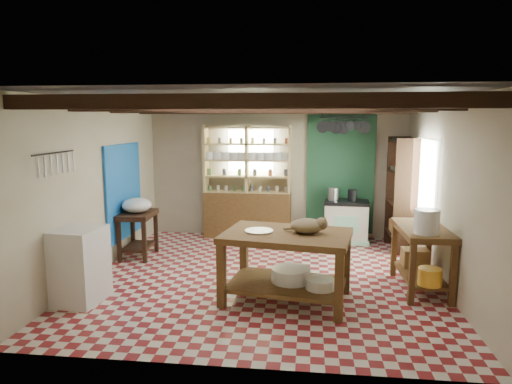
# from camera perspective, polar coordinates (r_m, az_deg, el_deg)

# --- Properties ---
(floor) EXTENTS (5.00, 5.00, 0.02)m
(floor) POSITION_cam_1_polar(r_m,az_deg,el_deg) (6.85, 0.88, -10.68)
(floor) COLOR maroon
(floor) RESTS_ON ground
(ceiling) EXTENTS (5.00, 5.00, 0.02)m
(ceiling) POSITION_cam_1_polar(r_m,az_deg,el_deg) (6.46, 0.94, 11.68)
(ceiling) COLOR #3F4044
(ceiling) RESTS_ON wall_back
(wall_back) EXTENTS (5.00, 0.04, 2.60)m
(wall_back) POSITION_cam_1_polar(r_m,az_deg,el_deg) (9.00, 2.53, 2.63)
(wall_back) COLOR #BEB398
(wall_back) RESTS_ON floor
(wall_front) EXTENTS (5.00, 0.04, 2.60)m
(wall_front) POSITION_cam_1_polar(r_m,az_deg,el_deg) (4.10, -2.67, -5.11)
(wall_front) COLOR #BEB398
(wall_front) RESTS_ON floor
(wall_left) EXTENTS (0.04, 5.00, 2.60)m
(wall_left) POSITION_cam_1_polar(r_m,az_deg,el_deg) (7.22, -19.24, 0.56)
(wall_left) COLOR #BEB398
(wall_left) RESTS_ON floor
(wall_right) EXTENTS (0.04, 5.00, 2.60)m
(wall_right) POSITION_cam_1_polar(r_m,az_deg,el_deg) (6.75, 22.52, -0.19)
(wall_right) COLOR #BEB398
(wall_right) RESTS_ON floor
(ceiling_beams) EXTENTS (5.00, 3.80, 0.15)m
(ceiling_beams) POSITION_cam_1_polar(r_m,az_deg,el_deg) (6.45, 0.93, 10.62)
(ceiling_beams) COLOR #321D11
(ceiling_beams) RESTS_ON ceiling
(blue_wall_patch) EXTENTS (0.04, 1.40, 1.60)m
(blue_wall_patch) POSITION_cam_1_polar(r_m,az_deg,el_deg) (8.05, -16.19, 0.08)
(blue_wall_patch) COLOR blue
(blue_wall_patch) RESTS_ON wall_left
(green_wall_patch) EXTENTS (1.30, 0.04, 2.30)m
(green_wall_patch) POSITION_cam_1_polar(r_m,az_deg,el_deg) (8.97, 10.51, 2.14)
(green_wall_patch) COLOR #1E4C30
(green_wall_patch) RESTS_ON wall_back
(window_back) EXTENTS (0.90, 0.02, 0.80)m
(window_back) POSITION_cam_1_polar(r_m,az_deg,el_deg) (8.99, -0.65, 5.19)
(window_back) COLOR silver
(window_back) RESTS_ON wall_back
(window_right) EXTENTS (0.02, 1.30, 1.20)m
(window_right) POSITION_cam_1_polar(r_m,az_deg,el_deg) (7.69, 20.43, 1.73)
(window_right) COLOR silver
(window_right) RESTS_ON wall_right
(utensil_rail) EXTENTS (0.06, 0.90, 0.28)m
(utensil_rail) POSITION_cam_1_polar(r_m,az_deg,el_deg) (6.09, -23.87, 3.36)
(utensil_rail) COLOR black
(utensil_rail) RESTS_ON wall_left
(pot_rack) EXTENTS (0.86, 0.12, 0.36)m
(pot_rack) POSITION_cam_1_polar(r_m,az_deg,el_deg) (8.49, 10.87, 8.05)
(pot_rack) COLOR black
(pot_rack) RESTS_ON ceiling
(shelving_unit) EXTENTS (1.70, 0.34, 2.20)m
(shelving_unit) POSITION_cam_1_polar(r_m,az_deg,el_deg) (8.89, -1.11, 1.26)
(shelving_unit) COLOR tan
(shelving_unit) RESTS_ON floor
(tall_rack) EXTENTS (0.40, 0.86, 2.00)m
(tall_rack) POSITION_cam_1_polar(r_m,az_deg,el_deg) (8.48, 17.71, -0.23)
(tall_rack) COLOR #321D11
(tall_rack) RESTS_ON floor
(work_table) EXTENTS (1.72, 1.29, 0.89)m
(work_table) POSITION_cam_1_polar(r_m,az_deg,el_deg) (5.91, 3.82, -9.29)
(work_table) COLOR brown
(work_table) RESTS_ON floor
(stove) EXTENTS (0.85, 0.60, 0.80)m
(stove) POSITION_cam_1_polar(r_m,az_deg,el_deg) (8.81, 11.19, -3.62)
(stove) COLOR beige
(stove) RESTS_ON floor
(prep_table) EXTENTS (0.55, 0.78, 0.77)m
(prep_table) POSITION_cam_1_polar(r_m,az_deg,el_deg) (7.97, -14.52, -5.18)
(prep_table) COLOR #321D11
(prep_table) RESTS_ON floor
(white_cabinet) EXTENTS (0.58, 0.68, 0.95)m
(white_cabinet) POSITION_cam_1_polar(r_m,az_deg,el_deg) (6.26, -21.17, -8.52)
(white_cabinet) COLOR white
(white_cabinet) RESTS_ON floor
(right_counter) EXTENTS (0.64, 1.23, 0.87)m
(right_counter) POSITION_cam_1_polar(r_m,az_deg,el_deg) (6.64, 19.93, -7.84)
(right_counter) COLOR brown
(right_counter) RESTS_ON floor
(cat) EXTENTS (0.42, 0.32, 0.19)m
(cat) POSITION_cam_1_polar(r_m,az_deg,el_deg) (5.77, 6.42, -4.23)
(cat) COLOR #907A54
(cat) RESTS_ON work_table
(steel_tray) EXTENTS (0.41, 0.41, 0.02)m
(steel_tray) POSITION_cam_1_polar(r_m,az_deg,el_deg) (5.82, 0.38, -4.89)
(steel_tray) COLOR #A6A6AD
(steel_tray) RESTS_ON work_table
(basin_large) EXTENTS (0.58, 0.58, 0.18)m
(basin_large) POSITION_cam_1_polar(r_m,az_deg,el_deg) (5.99, 4.39, -10.28)
(basin_large) COLOR white
(basin_large) RESTS_ON work_table
(basin_small) EXTENTS (0.42, 0.42, 0.13)m
(basin_small) POSITION_cam_1_polar(r_m,az_deg,el_deg) (5.79, 8.02, -11.27)
(basin_small) COLOR white
(basin_small) RESTS_ON work_table
(kettle_left) EXTENTS (0.22, 0.22, 0.24)m
(kettle_left) POSITION_cam_1_polar(r_m,az_deg,el_deg) (8.71, 9.65, -0.25)
(kettle_left) COLOR #A6A6AD
(kettle_left) RESTS_ON stove
(kettle_right) EXTENTS (0.18, 0.18, 0.21)m
(kettle_right) POSITION_cam_1_polar(r_m,az_deg,el_deg) (8.71, 11.95, -0.41)
(kettle_right) COLOR black
(kettle_right) RESTS_ON stove
(enamel_bowl) EXTENTS (0.51, 0.51, 0.25)m
(enamel_bowl) POSITION_cam_1_polar(r_m,az_deg,el_deg) (7.87, -14.66, -1.60)
(enamel_bowl) COLOR white
(enamel_bowl) RESTS_ON prep_table
(white_bucket) EXTENTS (0.32, 0.32, 0.31)m
(white_bucket) POSITION_cam_1_polar(r_m,az_deg,el_deg) (6.15, 20.57, -3.48)
(white_bucket) COLOR white
(white_bucket) RESTS_ON right_counter
(wicker_basket) EXTENTS (0.37, 0.30, 0.25)m
(wicker_basket) POSITION_cam_1_polar(r_m,az_deg,el_deg) (6.94, 19.27, -7.76)
(wicker_basket) COLOR olive
(wicker_basket) RESTS_ON right_counter
(yellow_tub) EXTENTS (0.30, 0.30, 0.22)m
(yellow_tub) POSITION_cam_1_polar(r_m,az_deg,el_deg) (6.25, 20.91, -9.86)
(yellow_tub) COLOR yellow
(yellow_tub) RESTS_ON right_counter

